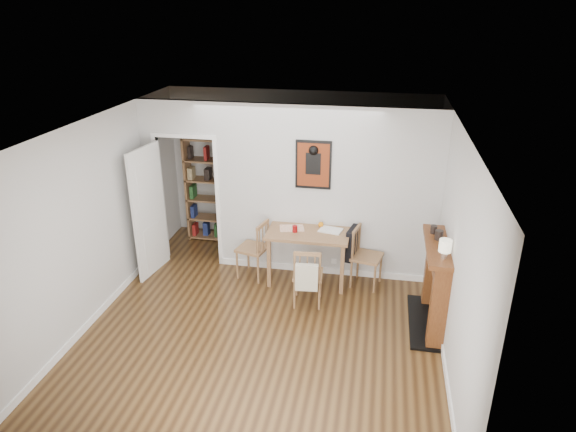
% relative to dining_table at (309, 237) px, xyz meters
% --- Properties ---
extents(ground, '(5.20, 5.20, 0.00)m').
position_rel_dining_table_xyz_m(ground, '(-0.38, -1.10, -0.72)').
color(ground, brown).
rests_on(ground, ground).
extents(room_shell, '(5.20, 5.20, 5.20)m').
position_rel_dining_table_xyz_m(room_shell, '(-0.28, 0.24, 0.58)').
color(room_shell, beige).
rests_on(room_shell, ground).
extents(dining_table, '(1.20, 0.76, 0.82)m').
position_rel_dining_table_xyz_m(dining_table, '(0.00, 0.00, 0.00)').
color(dining_table, olive).
rests_on(dining_table, ground).
extents(chair_left, '(0.55, 0.55, 0.92)m').
position_rel_dining_table_xyz_m(chair_left, '(-0.85, -0.04, -0.26)').
color(chair_left, '#9E6D49').
rests_on(chair_left, ground).
extents(chair_right, '(0.60, 0.55, 0.91)m').
position_rel_dining_table_xyz_m(chair_right, '(0.85, 0.00, -0.25)').
color(chair_right, '#9E6D49').
rests_on(chair_right, ground).
extents(chair_front, '(0.47, 0.53, 0.88)m').
position_rel_dining_table_xyz_m(chair_front, '(0.09, -0.66, -0.27)').
color(chair_front, '#9E6D49').
rests_on(chair_front, ground).
extents(bookshelf, '(0.78, 0.31, 1.85)m').
position_rel_dining_table_xyz_m(bookshelf, '(-1.91, 1.16, 0.20)').
color(bookshelf, olive).
rests_on(bookshelf, ground).
extents(fireplace, '(0.45, 1.25, 1.16)m').
position_rel_dining_table_xyz_m(fireplace, '(1.77, -0.85, -0.10)').
color(fireplace, brown).
rests_on(fireplace, ground).
extents(red_glass, '(0.08, 0.08, 0.10)m').
position_rel_dining_table_xyz_m(red_glass, '(-0.19, -0.08, 0.15)').
color(red_glass, maroon).
rests_on(red_glass, dining_table).
extents(orange_fruit, '(0.08, 0.08, 0.08)m').
position_rel_dining_table_xyz_m(orange_fruit, '(0.16, 0.16, 0.14)').
color(orange_fruit, orange).
rests_on(orange_fruit, dining_table).
extents(placemat, '(0.40, 0.34, 0.00)m').
position_rel_dining_table_xyz_m(placemat, '(-0.26, 0.04, 0.10)').
color(placemat, '#EFDFC5').
rests_on(placemat, dining_table).
extents(notebook, '(0.37, 0.30, 0.02)m').
position_rel_dining_table_xyz_m(notebook, '(0.31, 0.06, 0.11)').
color(notebook, white).
rests_on(notebook, dining_table).
extents(mantel_lamp, '(0.15, 0.15, 0.23)m').
position_rel_dining_table_xyz_m(mantel_lamp, '(1.77, -1.22, 0.59)').
color(mantel_lamp, silver).
rests_on(mantel_lamp, fireplace).
extents(ceramic_jar_a, '(0.10, 0.10, 0.12)m').
position_rel_dining_table_xyz_m(ceramic_jar_a, '(1.75, -0.71, 0.50)').
color(ceramic_jar_a, black).
rests_on(ceramic_jar_a, fireplace).
extents(ceramic_jar_b, '(0.09, 0.09, 0.11)m').
position_rel_dining_table_xyz_m(ceramic_jar_b, '(1.70, -0.53, 0.50)').
color(ceramic_jar_b, black).
rests_on(ceramic_jar_b, fireplace).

